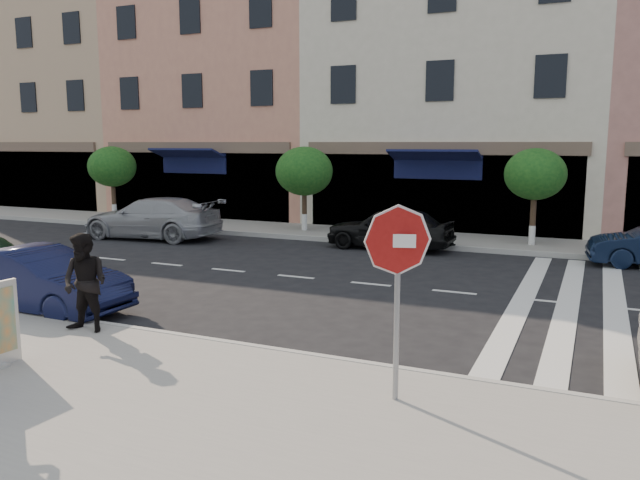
{
  "coord_description": "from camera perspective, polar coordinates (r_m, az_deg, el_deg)",
  "views": [
    {
      "loc": [
        4.83,
        -9.79,
        3.35
      ],
      "look_at": [
        -0.25,
        1.58,
        1.4
      ],
      "focal_mm": 35.0,
      "sensor_mm": 36.0,
      "label": 1
    }
  ],
  "objects": [
    {
      "name": "building_west_far",
      "position": [
        38.01,
        -21.42,
        12.29
      ],
      "size": [
        12.0,
        9.0,
        12.0
      ],
      "primitive_type": "cube",
      "color": "tan",
      "rests_on": "ground"
    },
    {
      "name": "building_west_mid",
      "position": [
        31.33,
        -6.7,
        15.53
      ],
      "size": [
        10.0,
        9.0,
        14.0
      ],
      "primitive_type": "cube",
      "color": "tan",
      "rests_on": "ground"
    },
    {
      "name": "walker",
      "position": [
        11.3,
        -20.67,
        -3.69
      ],
      "size": [
        0.88,
        0.71,
        1.7
      ],
      "primitive_type": "imported",
      "rotation": [
        0.0,
        0.0,
        0.09
      ],
      "color": "black",
      "rests_on": "sidewalk_near"
    },
    {
      "name": "car_far_mid",
      "position": [
        19.89,
        6.42,
        1.13
      ],
      "size": [
        4.05,
        1.74,
        1.36
      ],
      "primitive_type": "imported",
      "rotation": [
        0.0,
        0.0,
        -1.6
      ],
      "color": "black",
      "rests_on": "ground"
    },
    {
      "name": "sidewalk_near",
      "position": [
        8.4,
        -13.84,
        -14.32
      ],
      "size": [
        60.0,
        4.5,
        0.15
      ],
      "primitive_type": "cube",
      "color": "gray",
      "rests_on": "ground"
    },
    {
      "name": "stop_sign",
      "position": [
        7.62,
        7.1,
        -1.77
      ],
      "size": [
        0.84,
        0.28,
        2.47
      ],
      "rotation": [
        0.0,
        0.0,
        0.29
      ],
      "color": "gray",
      "rests_on": "sidewalk_near"
    },
    {
      "name": "building_centre",
      "position": [
        27.4,
        13.14,
        13.17
      ],
      "size": [
        11.0,
        9.0,
        11.0
      ],
      "primitive_type": "cube",
      "color": "beige",
      "rests_on": "ground"
    },
    {
      "name": "car_near_mid",
      "position": [
        13.64,
        -24.31,
        -3.36
      ],
      "size": [
        3.91,
        1.4,
        1.28
      ],
      "primitive_type": "imported",
      "rotation": [
        0.0,
        0.0,
        1.56
      ],
      "color": "black",
      "rests_on": "ground"
    },
    {
      "name": "street_tree_wb",
      "position": [
        22.84,
        -1.45,
        6.28
      ],
      "size": [
        2.1,
        2.1,
        3.06
      ],
      "color": "#473323",
      "rests_on": "sidewalk_far"
    },
    {
      "name": "car_far_left",
      "position": [
        22.71,
        -15.13,
        1.95
      ],
      "size": [
        5.16,
        2.45,
        1.45
      ],
      "primitive_type": "imported",
      "rotation": [
        0.0,
        0.0,
        -1.49
      ],
      "color": "#98999D",
      "rests_on": "ground"
    },
    {
      "name": "street_tree_wa",
      "position": [
        27.92,
        -18.47,
        6.35
      ],
      "size": [
        2.0,
        2.0,
        3.05
      ],
      "color": "#473323",
      "rests_on": "sidewalk_far"
    },
    {
      "name": "ground",
      "position": [
        11.42,
        -2.11,
        -8.17
      ],
      "size": [
        120.0,
        120.0,
        0.0
      ],
      "primitive_type": "plane",
      "color": "black",
      "rests_on": "ground"
    },
    {
      "name": "street_tree_c",
      "position": [
        20.69,
        19.07,
        5.66
      ],
      "size": [
        1.9,
        1.9,
        3.04
      ],
      "color": "#473323",
      "rests_on": "sidewalk_far"
    },
    {
      "name": "sidewalk_far",
      "position": [
        21.59,
        10.87,
        0.01
      ],
      "size": [
        60.0,
        3.0,
        0.15
      ],
      "primitive_type": "cube",
      "color": "gray",
      "rests_on": "ground"
    }
  ]
}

